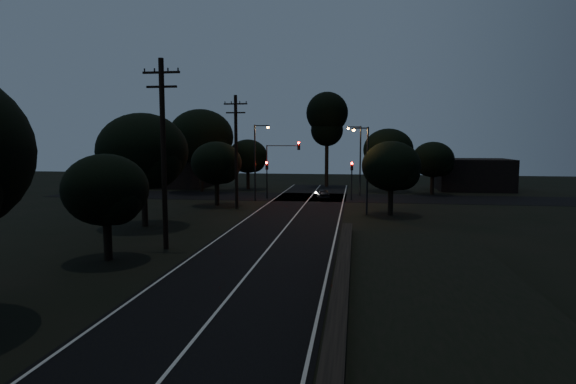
% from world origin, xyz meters
% --- Properties ---
extents(ground, '(160.00, 160.00, 0.00)m').
position_xyz_m(ground, '(0.00, 0.00, 0.00)').
color(ground, black).
extents(road_surface, '(60.00, 70.00, 0.03)m').
position_xyz_m(road_surface, '(0.00, 31.12, 0.01)').
color(road_surface, black).
rests_on(road_surface, ground).
extents(retaining_wall, '(6.93, 26.00, 1.60)m').
position_xyz_m(retaining_wall, '(7.74, 3.00, 0.62)').
color(retaining_wall, black).
rests_on(retaining_wall, ground).
extents(utility_pole_mid, '(2.20, 0.30, 11.00)m').
position_xyz_m(utility_pole_mid, '(-6.00, 15.00, 5.74)').
color(utility_pole_mid, black).
rests_on(utility_pole_mid, ground).
extents(utility_pole_far, '(2.20, 0.30, 10.50)m').
position_xyz_m(utility_pole_far, '(-6.00, 32.00, 5.48)').
color(utility_pole_far, black).
rests_on(utility_pole_far, ground).
extents(tree_left_b, '(4.46, 4.46, 5.67)m').
position_xyz_m(tree_left_b, '(-7.84, 11.91, 3.67)').
color(tree_left_b, black).
rests_on(tree_left_b, ground).
extents(tree_left_c, '(6.62, 6.62, 8.37)m').
position_xyz_m(tree_left_c, '(-10.27, 21.87, 5.41)').
color(tree_left_c, black).
rests_on(tree_left_c, ground).
extents(tree_left_d, '(4.94, 4.94, 6.27)m').
position_xyz_m(tree_left_d, '(-8.33, 33.90, 4.06)').
color(tree_left_d, black).
rests_on(tree_left_d, ground).
extents(tree_far_nw, '(5.14, 5.14, 6.51)m').
position_xyz_m(tree_far_nw, '(-8.82, 49.90, 4.21)').
color(tree_far_nw, black).
rests_on(tree_far_nw, ground).
extents(tree_far_w, '(8.00, 8.00, 10.21)m').
position_xyz_m(tree_far_w, '(-13.72, 45.84, 6.63)').
color(tree_far_w, black).
rests_on(tree_far_w, ground).
extents(tree_far_ne, '(6.21, 6.21, 7.86)m').
position_xyz_m(tree_far_ne, '(9.22, 49.87, 5.08)').
color(tree_far_ne, black).
rests_on(tree_far_ne, ground).
extents(tree_far_e, '(4.91, 4.91, 6.22)m').
position_xyz_m(tree_far_e, '(14.17, 46.90, 4.03)').
color(tree_far_e, black).
rests_on(tree_far_e, ground).
extents(tree_right_a, '(4.97, 4.97, 6.32)m').
position_xyz_m(tree_right_a, '(8.18, 29.90, 4.09)').
color(tree_right_a, black).
rests_on(tree_right_a, ground).
extents(tall_pine, '(5.71, 5.71, 12.98)m').
position_xyz_m(tall_pine, '(1.00, 55.00, 9.35)').
color(tall_pine, black).
rests_on(tall_pine, ground).
extents(building_left, '(10.00, 8.00, 4.40)m').
position_xyz_m(building_left, '(-20.00, 52.00, 2.20)').
color(building_left, black).
rests_on(building_left, ground).
extents(building_right, '(9.00, 7.00, 4.00)m').
position_xyz_m(building_right, '(20.00, 53.00, 2.00)').
color(building_right, black).
rests_on(building_right, ground).
extents(signal_left, '(0.28, 0.35, 4.10)m').
position_xyz_m(signal_left, '(-4.60, 39.99, 2.84)').
color(signal_left, black).
rests_on(signal_left, ground).
extents(signal_right, '(0.28, 0.35, 4.10)m').
position_xyz_m(signal_right, '(4.60, 39.99, 2.84)').
color(signal_right, black).
rests_on(signal_right, ground).
extents(signal_mast, '(3.70, 0.35, 6.25)m').
position_xyz_m(signal_mast, '(-2.91, 39.99, 4.34)').
color(signal_mast, black).
rests_on(signal_mast, ground).
extents(streetlight_a, '(1.66, 0.26, 8.00)m').
position_xyz_m(streetlight_a, '(-5.31, 38.00, 4.64)').
color(streetlight_a, black).
rests_on(streetlight_a, ground).
extents(streetlight_b, '(1.66, 0.26, 8.00)m').
position_xyz_m(streetlight_b, '(5.31, 44.00, 4.64)').
color(streetlight_b, black).
rests_on(streetlight_b, ground).
extents(streetlight_c, '(1.46, 0.26, 7.50)m').
position_xyz_m(streetlight_c, '(5.83, 30.00, 4.35)').
color(streetlight_c, black).
rests_on(streetlight_c, ground).
extents(car, '(1.91, 3.37, 1.08)m').
position_xyz_m(car, '(1.52, 40.48, 0.54)').
color(car, black).
rests_on(car, ground).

